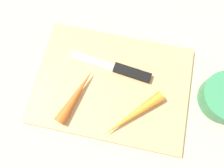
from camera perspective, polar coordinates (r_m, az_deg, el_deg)
ground_plane at (r=0.54m, az=0.00°, el=-0.39°), size 1.40×1.40×0.00m
cutting_board at (r=0.53m, az=0.00°, el=-0.20°), size 0.36×0.26×0.01m
knife at (r=0.53m, az=3.78°, el=3.29°), size 0.20×0.04×0.01m
carrot_long at (r=0.50m, az=5.51°, el=-7.81°), size 0.12×0.13×0.02m
carrot_short at (r=0.51m, az=-9.19°, el=-2.91°), size 0.07×0.14×0.02m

